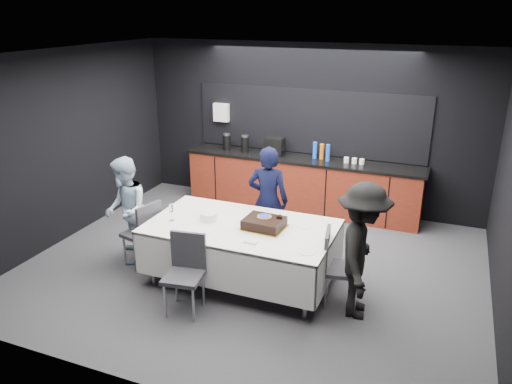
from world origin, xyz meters
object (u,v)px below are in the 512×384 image
champagne_flute (171,209)px  plate_stack (209,216)px  chair_near (186,267)px  cake_assembly (264,223)px  person_center (268,201)px  person_right (362,251)px  chair_right (336,262)px  person_left (126,210)px  chair_left (145,230)px  party_table (241,235)px

champagne_flute → plate_stack: bearing=24.6°
chair_near → cake_assembly: bearing=52.6°
person_center → person_right: (1.51, -1.07, 0.01)m
chair_right → chair_near: same height
plate_stack → person_left: size_ratio=0.15×
plate_stack → chair_near: (0.11, -0.81, -0.30)m
person_center → plate_stack: bearing=53.5°
person_right → plate_stack: bearing=78.1°
chair_left → person_center: 1.73m
cake_assembly → person_center: 0.91m
chair_left → person_left: 0.39m
chair_left → person_center: bearing=36.2°
chair_near → person_left: size_ratio=0.63×
chair_near → person_center: bearing=77.8°
chair_right → cake_assembly: bearing=174.9°
party_table → champagne_flute: champagne_flute is taller
person_left → person_right: size_ratio=0.93×
party_table → person_right: (1.53, -0.17, 0.15)m
cake_assembly → chair_left: (-1.65, -0.15, -0.31)m
cake_assembly → plate_stack: cake_assembly is taller
chair_right → person_left: bearing=179.8°
cake_assembly → chair_near: bearing=-127.4°
chair_near → person_right: size_ratio=0.58×
chair_near → champagne_flute: bearing=130.9°
champagne_flute → person_center: bearing=50.4°
chair_left → person_left: bearing=167.7°
person_left → plate_stack: bearing=54.9°
chair_right → chair_near: (-1.57, -0.76, 0.00)m
cake_assembly → champagne_flute: bearing=-169.2°
party_table → chair_left: size_ratio=2.51×
chair_left → cake_assembly: bearing=5.0°
person_center → chair_near: bearing=69.2°
champagne_flute → person_left: bearing=169.5°
party_table → person_right: bearing=-6.4°
chair_near → person_left: 1.56m
cake_assembly → chair_right: cake_assembly is taller
person_center → person_left: 1.95m
plate_stack → person_left: person_left is taller
party_table → chair_left: bearing=-175.3°
person_center → person_right: person_right is taller
plate_stack → chair_near: size_ratio=0.23×
cake_assembly → person_center: person_center is taller
party_table → chair_near: chair_near is taller
person_right → chair_right: bearing=61.7°
cake_assembly → person_left: 1.99m
chair_left → chair_right: 2.59m
party_table → person_right: 1.55m
person_right → chair_left: bearing=82.0°
party_table → chair_right: size_ratio=2.51×
cake_assembly → chair_left: size_ratio=0.57×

